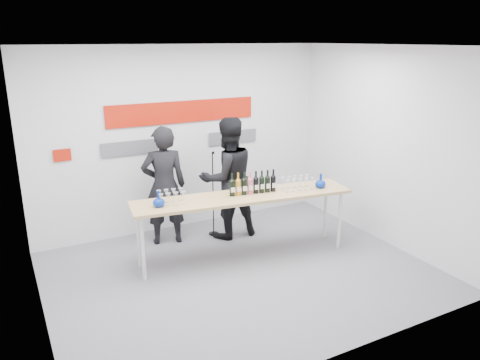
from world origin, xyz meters
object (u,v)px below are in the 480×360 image
(presenter_right, at_px, (228,178))
(mic_stand, at_px, (213,210))
(tasting_table, at_px, (243,200))
(presenter_left, at_px, (164,186))

(presenter_right, distance_m, mic_stand, 0.59)
(tasting_table, height_order, presenter_left, presenter_left)
(tasting_table, height_order, presenter_right, presenter_right)
(tasting_table, xyz_separation_m, mic_stand, (-0.04, 0.94, -0.45))
(presenter_left, bearing_deg, mic_stand, -173.92)
(tasting_table, distance_m, presenter_left, 1.31)
(presenter_left, distance_m, presenter_right, 1.00)
(presenter_right, bearing_deg, mic_stand, -35.48)
(presenter_left, relative_size, mic_stand, 1.32)
(tasting_table, relative_size, presenter_left, 1.74)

